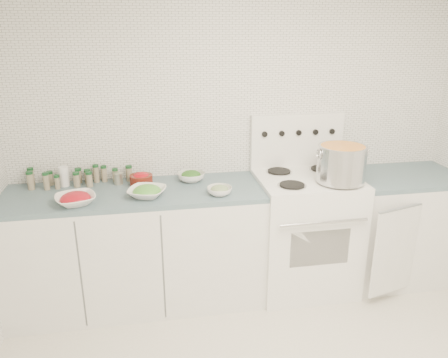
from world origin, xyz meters
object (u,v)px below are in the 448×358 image
(bowl_tomato, at_px, (75,199))
(bowl_snowpea, at_px, (147,192))
(stock_pot, at_px, (342,162))
(stove, at_px, (304,229))

(bowl_tomato, distance_m, bowl_snowpea, 0.47)
(bowl_snowpea, bearing_deg, bowl_tomato, -173.34)
(stock_pot, distance_m, bowl_tomato, 1.87)
(bowl_snowpea, bearing_deg, stock_pot, -2.08)
(stove, xyz_separation_m, stock_pot, (0.19, -0.17, 0.59))
(stove, relative_size, stock_pot, 3.68)
(stock_pot, xyz_separation_m, bowl_tomato, (-1.87, -0.00, -0.15))
(stock_pot, relative_size, bowl_snowpea, 1.13)
(stock_pot, relative_size, bowl_tomato, 1.14)
(stove, distance_m, bowl_tomato, 1.74)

